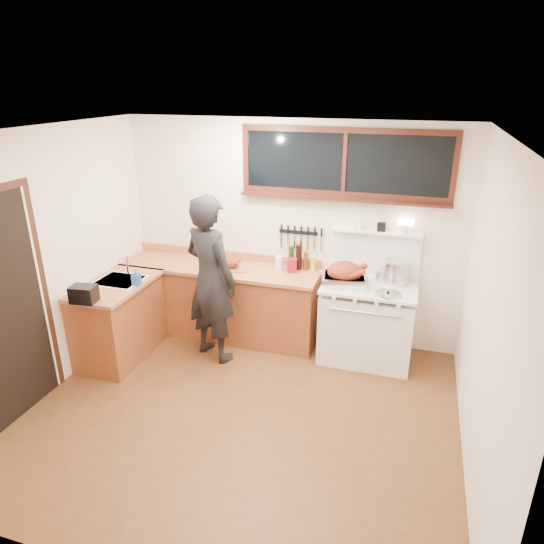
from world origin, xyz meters
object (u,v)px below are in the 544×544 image
(cutting_board, at_px, (231,265))
(vintage_stove, at_px, (367,320))
(roast_turkey, at_px, (345,275))
(man, at_px, (211,279))

(cutting_board, bearing_deg, vintage_stove, 0.56)
(vintage_stove, xyz_separation_m, roast_turkey, (-0.27, -0.06, 0.54))
(vintage_stove, bearing_deg, cutting_board, -179.44)
(cutting_board, bearing_deg, man, -96.79)
(cutting_board, distance_m, roast_turkey, 1.35)
(man, bearing_deg, vintage_stove, 16.00)
(vintage_stove, relative_size, man, 0.83)
(man, relative_size, roast_turkey, 3.56)
(vintage_stove, bearing_deg, man, -164.00)
(vintage_stove, height_order, man, man)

